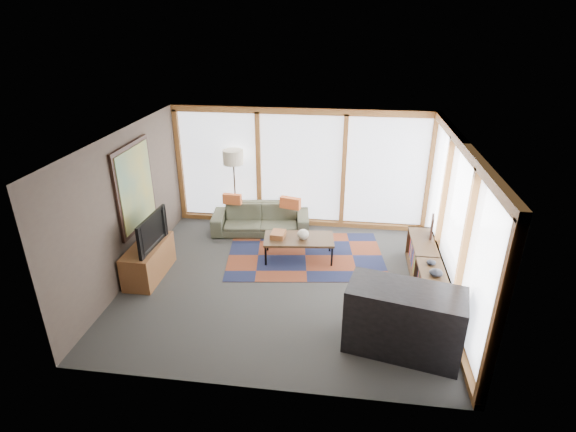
# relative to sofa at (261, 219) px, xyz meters

# --- Properties ---
(ground) EXTENTS (5.50, 5.50, 0.00)m
(ground) POSITION_rel_sofa_xyz_m (0.80, -1.93, -0.30)
(ground) COLOR #30302E
(ground) RESTS_ON ground
(room_envelope) EXTENTS (5.52, 5.02, 2.62)m
(room_envelope) POSITION_rel_sofa_xyz_m (1.29, -1.37, 1.24)
(room_envelope) COLOR #443831
(room_envelope) RESTS_ON ground
(rug) EXTENTS (3.22, 2.30, 0.01)m
(rug) POSITION_rel_sofa_xyz_m (1.06, -0.94, -0.29)
(rug) COLOR maroon
(rug) RESTS_ON ground
(sofa) EXTENTS (2.14, 1.05, 0.60)m
(sofa) POSITION_rel_sofa_xyz_m (0.00, 0.00, 0.00)
(sofa) COLOR #3E3F2F
(sofa) RESTS_ON ground
(pillow_left) EXTENTS (0.41, 0.15, 0.22)m
(pillow_left) POSITION_rel_sofa_xyz_m (-0.62, 0.05, 0.41)
(pillow_left) COLOR #D05E2D
(pillow_left) RESTS_ON sofa
(pillow_right) EXTENTS (0.46, 0.24, 0.24)m
(pillow_right) POSITION_rel_sofa_xyz_m (0.64, -0.03, 0.42)
(pillow_right) COLOR #D05E2D
(pillow_right) RESTS_ON sofa
(floor_lamp) EXTENTS (0.44, 0.44, 1.74)m
(floor_lamp) POSITION_rel_sofa_xyz_m (-0.60, 0.24, 0.57)
(floor_lamp) COLOR #2F2316
(floor_lamp) RESTS_ON ground
(coffee_table) EXTENTS (1.38, 0.80, 0.44)m
(coffee_table) POSITION_rel_sofa_xyz_m (0.94, -1.05, -0.08)
(coffee_table) COLOR black
(coffee_table) RESTS_ON ground
(book_stack) EXTENTS (0.28, 0.34, 0.11)m
(book_stack) POSITION_rel_sofa_xyz_m (0.55, -1.07, 0.19)
(book_stack) COLOR brown
(book_stack) RESTS_ON coffee_table
(vase) EXTENTS (0.23, 0.23, 0.19)m
(vase) POSITION_rel_sofa_xyz_m (1.02, -1.08, 0.24)
(vase) COLOR beige
(vase) RESTS_ON coffee_table
(bookshelf) EXTENTS (0.44, 2.40, 0.60)m
(bookshelf) POSITION_rel_sofa_xyz_m (3.23, -1.77, -0.00)
(bookshelf) COLOR black
(bookshelf) RESTS_ON ground
(bowl_a) EXTENTS (0.25, 0.25, 0.11)m
(bowl_a) POSITION_rel_sofa_xyz_m (3.24, -2.36, 0.35)
(bowl_a) COLOR black
(bowl_a) RESTS_ON bookshelf
(bowl_b) EXTENTS (0.17, 0.17, 0.08)m
(bowl_b) POSITION_rel_sofa_xyz_m (3.22, -2.02, 0.34)
(bowl_b) COLOR black
(bowl_b) RESTS_ON bookshelf
(shelf_picture) EXTENTS (0.09, 0.31, 0.40)m
(shelf_picture) POSITION_rel_sofa_xyz_m (3.37, -0.99, 0.50)
(shelf_picture) COLOR black
(shelf_picture) RESTS_ON bookshelf
(tv_console) EXTENTS (0.51, 1.23, 0.61)m
(tv_console) POSITION_rel_sofa_xyz_m (-1.65, -2.04, 0.01)
(tv_console) COLOR brown
(tv_console) RESTS_ON ground
(television) EXTENTS (0.18, 1.04, 0.60)m
(television) POSITION_rel_sofa_xyz_m (-1.59, -2.06, 0.61)
(television) COLOR black
(television) RESTS_ON tv_console
(bar_counter) EXTENTS (1.67, 1.04, 0.98)m
(bar_counter) POSITION_rel_sofa_xyz_m (2.66, -3.43, 0.19)
(bar_counter) COLOR black
(bar_counter) RESTS_ON ground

